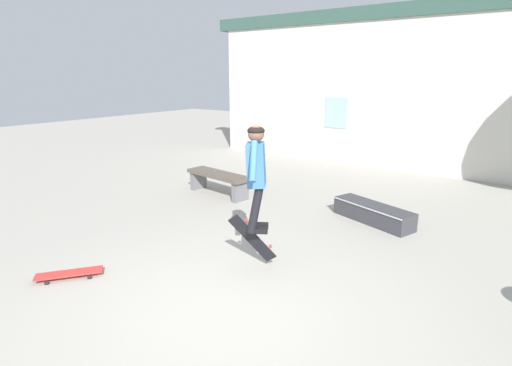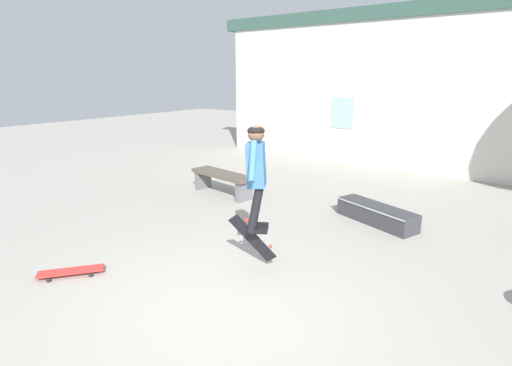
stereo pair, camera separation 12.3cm
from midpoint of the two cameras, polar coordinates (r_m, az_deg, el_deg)
ground_plane at (r=4.87m, az=-3.70°, el=-17.22°), size 40.00×40.00×0.00m
building_backdrop at (r=11.68m, az=24.31°, el=12.34°), size 13.70×0.52×5.36m
park_bench at (r=8.94m, az=-4.44°, el=0.62°), size 1.68×0.68×0.50m
skate_ledge at (r=7.59m, az=17.26°, el=-4.28°), size 1.60×0.95×0.33m
skater at (r=5.11m, az=0.70°, el=1.94°), size 0.64×0.99×1.40m
skateboard_flipping at (r=5.52m, az=0.14°, el=-7.90°), size 0.62×0.32×0.72m
skateboard_resting at (r=5.97m, az=-24.40°, el=-11.40°), size 0.66×0.78×0.08m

